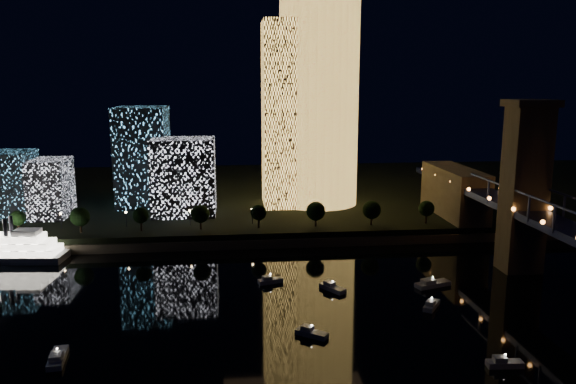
# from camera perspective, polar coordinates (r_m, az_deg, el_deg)

# --- Properties ---
(ground) EXTENTS (520.00, 520.00, 0.00)m
(ground) POSITION_cam_1_polar(r_m,az_deg,el_deg) (116.66, 4.55, -16.94)
(ground) COLOR black
(ground) RESTS_ON ground
(far_bank) EXTENTS (420.00, 160.00, 5.00)m
(far_bank) POSITION_cam_1_polar(r_m,az_deg,el_deg) (267.06, -1.65, -0.21)
(far_bank) COLOR black
(far_bank) RESTS_ON ground
(seawall) EXTENTS (420.00, 6.00, 3.00)m
(seawall) POSITION_cam_1_polar(r_m,az_deg,el_deg) (191.74, 0.12, -5.05)
(seawall) COLOR #6B5E4C
(seawall) RESTS_ON ground
(tower_cylindrical) EXTENTS (34.00, 34.00, 85.07)m
(tower_cylindrical) POSITION_cam_1_polar(r_m,az_deg,el_deg) (230.81, 3.15, 9.30)
(tower_cylindrical) COLOR #F4B54E
(tower_cylindrical) RESTS_ON far_bank
(tower_rectangular) EXTENTS (23.14, 23.14, 73.62)m
(tower_rectangular) POSITION_cam_1_polar(r_m,az_deg,el_deg) (229.04, 0.37, 7.84)
(tower_rectangular) COLOR #F4B54E
(tower_rectangular) RESTS_ON far_bank
(midrise_blocks) EXTENTS (85.40, 42.80, 40.09)m
(midrise_blocks) POSITION_cam_1_polar(r_m,az_deg,el_deg) (229.32, -17.18, 2.05)
(midrise_blocks) COLOR white
(midrise_blocks) RESTS_ON far_bank
(motorboats) EXTENTS (145.35, 78.45, 2.78)m
(motorboats) POSITION_cam_1_polar(r_m,az_deg,el_deg) (124.50, 1.93, -14.59)
(motorboats) COLOR silver
(motorboats) RESTS_ON ground
(esplanade_trees) EXTENTS (165.37, 6.72, 8.86)m
(esplanade_trees) POSITION_cam_1_polar(r_m,az_deg,el_deg) (194.32, -6.74, -2.17)
(esplanade_trees) COLOR black
(esplanade_trees) RESTS_ON far_bank
(street_lamps) EXTENTS (132.70, 0.70, 5.65)m
(street_lamps) POSITION_cam_1_polar(r_m,az_deg,el_deg) (200.99, -9.94, -2.24)
(street_lamps) COLOR black
(street_lamps) RESTS_ON far_bank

